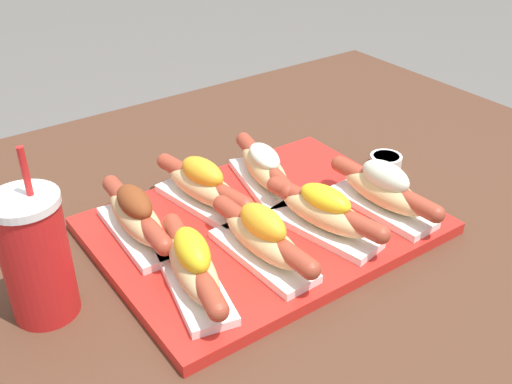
% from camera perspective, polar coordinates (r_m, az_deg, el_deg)
% --- Properties ---
extents(serving_tray, '(0.48, 0.36, 0.02)m').
position_cam_1_polar(serving_tray, '(0.90, 0.74, -3.22)').
color(serving_tray, red).
rests_on(serving_tray, patio_table).
extents(hot_dog_0, '(0.10, 0.21, 0.08)m').
position_cam_1_polar(hot_dog_0, '(0.75, -6.02, -6.99)').
color(hot_dog_0, white).
rests_on(hot_dog_0, serving_tray).
extents(hot_dog_1, '(0.07, 0.21, 0.08)m').
position_cam_1_polar(hot_dog_1, '(0.80, 0.65, -4.35)').
color(hot_dog_1, white).
rests_on(hot_dog_1, serving_tray).
extents(hot_dog_2, '(0.09, 0.21, 0.07)m').
position_cam_1_polar(hot_dog_2, '(0.85, 6.54, -1.92)').
color(hot_dog_2, white).
rests_on(hot_dog_2, serving_tray).
extents(hot_dog_3, '(0.07, 0.21, 0.08)m').
position_cam_1_polar(hot_dog_3, '(0.92, 12.08, 0.18)').
color(hot_dog_3, white).
rests_on(hot_dog_3, serving_tray).
extents(hot_dog_4, '(0.07, 0.21, 0.08)m').
position_cam_1_polar(hot_dog_4, '(0.86, -11.35, -2.26)').
color(hot_dog_4, white).
rests_on(hot_dog_4, serving_tray).
extents(hot_dog_5, '(0.09, 0.21, 0.08)m').
position_cam_1_polar(hot_dog_5, '(0.91, -5.06, 0.63)').
color(hot_dog_5, white).
rests_on(hot_dog_5, serving_tray).
extents(hot_dog_6, '(0.10, 0.21, 0.07)m').
position_cam_1_polar(hot_dog_6, '(0.96, 0.80, 2.28)').
color(hot_dog_6, white).
rests_on(hot_dog_6, serving_tray).
extents(sauce_bowl, '(0.06, 0.06, 0.02)m').
position_cam_1_polar(sauce_bowl, '(1.09, 12.27, 2.99)').
color(sauce_bowl, white).
rests_on(sauce_bowl, patio_table).
extents(drink_cup, '(0.08, 0.08, 0.23)m').
position_cam_1_polar(drink_cup, '(0.76, -20.24, -5.80)').
color(drink_cup, red).
rests_on(drink_cup, patio_table).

